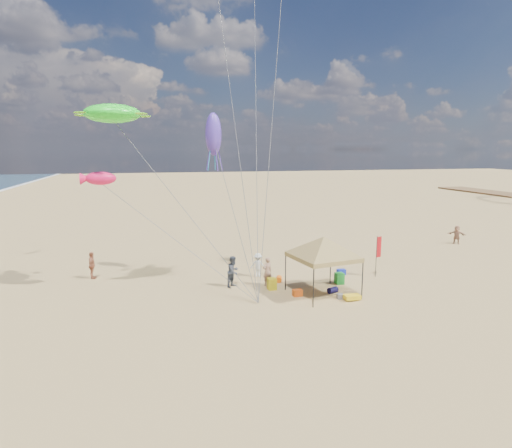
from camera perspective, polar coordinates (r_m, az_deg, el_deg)
The scene contains 19 objects.
ground at distance 23.89m, azimuth 1.79°, elevation -10.70°, with size 280.00×280.00×0.00m, color tan.
canopy_tent at distance 25.12m, azimuth 8.86°, elevation -1.94°, with size 6.35×6.35×3.97m.
feather_flag at distance 29.75m, azimuth 15.72°, elevation -3.22°, with size 0.41×0.14×2.76m.
cooler_red at distance 25.47m, azimuth 5.45°, elevation -8.97°, with size 0.54×0.38×0.38m, color #DA5211.
cooler_blue at distance 30.02m, azimuth 11.10°, elevation -6.20°, with size 0.54×0.38×0.38m, color #1529AC.
bag_navy at distance 26.24m, azimuth 10.02°, elevation -8.53°, with size 0.36×0.36×0.60m, color #0F0C35.
bag_orange at distance 28.02m, azimuth 3.02°, elevation -7.20°, with size 0.36×0.36×0.60m, color orange.
chair_green at distance 28.01m, azimuth 10.86°, elevation -7.01°, with size 0.50×0.50×0.70m, color #188527.
chair_yellow at distance 26.47m, azimuth 2.09°, elevation -7.83°, with size 0.50×0.50×0.70m, color gold.
crate_grey at distance 25.39m, azimuth 10.96°, elevation -9.29°, with size 0.34×0.30×0.28m, color slate.
beach_cart at distance 25.23m, azimuth 12.48°, elevation -9.32°, with size 0.90×0.50×0.24m, color yellow.
person_near_a at distance 27.01m, azimuth 1.49°, elevation -6.24°, with size 0.66×0.43×1.81m, color #A4775D.
person_near_b at distance 26.83m, azimuth -2.99°, elevation -6.23°, with size 0.94×0.73×1.93m, color #383F4D.
person_near_c at distance 28.90m, azimuth 0.25°, elevation -5.39°, with size 1.03×0.59×1.59m, color silver.
person_far_a at distance 30.37m, azimuth -20.70°, elevation -5.09°, with size 1.05×0.44×1.79m, color #AD6342.
person_far_c at distance 42.79m, azimuth 24.81°, elevation -1.27°, with size 1.54×0.49×1.66m, color tan.
turtle_kite at distance 25.55m, azimuth -18.32°, elevation 13.58°, with size 3.06×2.45×1.02m, color #21FF25.
fish_kite at distance 26.14m, azimuth -19.68°, elevation 5.65°, with size 1.70×0.85×0.75m, color #FF1659.
squid_kite at distance 28.30m, azimuth -5.60°, elevation 11.63°, with size 1.04×1.04×2.70m, color #5336B4.
Camera 1 is at (-6.19, -21.51, 8.35)m, focal length 30.53 mm.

